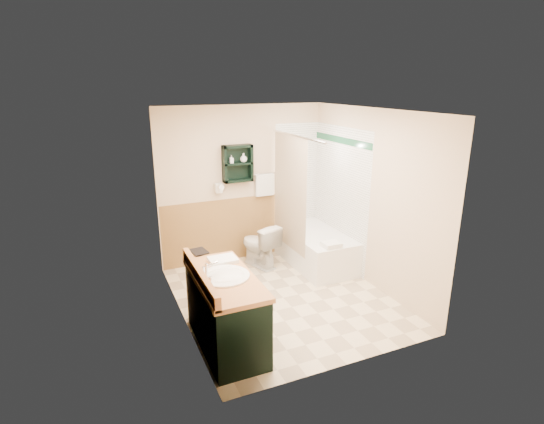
{
  "coord_description": "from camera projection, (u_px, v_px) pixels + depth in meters",
  "views": [
    {
      "loc": [
        -2.14,
        -4.5,
        2.72
      ],
      "look_at": [
        -0.07,
        0.2,
        1.13
      ],
      "focal_mm": 28.0,
      "sensor_mm": 36.0,
      "label": 1
    }
  ],
  "objects": [
    {
      "name": "floor",
      "position": [
        283.0,
        298.0,
        5.56
      ],
      "size": [
        3.0,
        3.0,
        0.0
      ],
      "primitive_type": "plane",
      "color": "beige",
      "rests_on": "ground"
    },
    {
      "name": "back_wall",
      "position": [
        242.0,
        184.0,
        6.54
      ],
      "size": [
        2.6,
        0.04,
        2.4
      ],
      "primitive_type": "cube",
      "color": "beige",
      "rests_on": "ground"
    },
    {
      "name": "left_wall",
      "position": [
        176.0,
        224.0,
        4.7
      ],
      "size": [
        0.04,
        3.0,
        2.4
      ],
      "primitive_type": "cube",
      "color": "beige",
      "rests_on": "ground"
    },
    {
      "name": "right_wall",
      "position": [
        372.0,
        199.0,
        5.72
      ],
      "size": [
        0.04,
        3.0,
        2.4
      ],
      "primitive_type": "cube",
      "color": "beige",
      "rests_on": "ground"
    },
    {
      "name": "ceiling",
      "position": [
        285.0,
        109.0,
        4.85
      ],
      "size": [
        2.6,
        3.0,
        0.04
      ],
      "primitive_type": "cube",
      "color": "white",
      "rests_on": "back_wall"
    },
    {
      "name": "wainscot_left",
      "position": [
        184.0,
        281.0,
        4.92
      ],
      "size": [
        2.98,
        2.98,
        1.0
      ],
      "primitive_type": null,
      "color": "#A97D44",
      "rests_on": "left_wall"
    },
    {
      "name": "wainscot_back",
      "position": [
        244.0,
        228.0,
        6.71
      ],
      "size": [
        2.58,
        2.58,
        1.0
      ],
      "primitive_type": null,
      "color": "#A97D44",
      "rests_on": "back_wall"
    },
    {
      "name": "mirror_frame",
      "position": [
        191.0,
        211.0,
        4.15
      ],
      "size": [
        1.3,
        1.3,
        1.0
      ],
      "primitive_type": null,
      "color": "#915F2F",
      "rests_on": "left_wall"
    },
    {
      "name": "mirror_glass",
      "position": [
        192.0,
        211.0,
        4.15
      ],
      "size": [
        1.2,
        1.2,
        0.9
      ],
      "primitive_type": null,
      "color": "white",
      "rests_on": "left_wall"
    },
    {
      "name": "tile_right",
      "position": [
        339.0,
        197.0,
        6.4
      ],
      "size": [
        1.5,
        1.5,
        2.1
      ],
      "primitive_type": null,
      "color": "white",
      "rests_on": "right_wall"
    },
    {
      "name": "tile_back",
      "position": [
        302.0,
        188.0,
        6.94
      ],
      "size": [
        0.95,
        0.95,
        2.1
      ],
      "primitive_type": null,
      "color": "white",
      "rests_on": "back_wall"
    },
    {
      "name": "tile_accent",
      "position": [
        341.0,
        140.0,
        6.15
      ],
      "size": [
        1.5,
        1.5,
        0.1
      ],
      "primitive_type": null,
      "color": "#164D2D",
      "rests_on": "right_wall"
    },
    {
      "name": "wall_shelf",
      "position": [
        238.0,
        164.0,
        6.3
      ],
      "size": [
        0.45,
        0.15,
        0.55
      ],
      "primitive_type": "cube",
      "color": "black",
      "rests_on": "back_wall"
    },
    {
      "name": "hair_dryer",
      "position": [
        219.0,
        188.0,
        6.3
      ],
      "size": [
        0.1,
        0.24,
        0.18
      ],
      "primitive_type": null,
      "color": "white",
      "rests_on": "back_wall"
    },
    {
      "name": "towel_bar",
      "position": [
        264.0,
        174.0,
        6.57
      ],
      "size": [
        0.4,
        0.06,
        0.4
      ],
      "primitive_type": null,
      "color": "white",
      "rests_on": "back_wall"
    },
    {
      "name": "curtain_rod",
      "position": [
        296.0,
        136.0,
        5.83
      ],
      "size": [
        0.03,
        1.6,
        0.03
      ],
      "primitive_type": "cylinder",
      "rotation": [
        1.57,
        0.0,
        0.0
      ],
      "color": "silver",
      "rests_on": "back_wall"
    },
    {
      "name": "shower_curtain",
      "position": [
        290.0,
        193.0,
        6.24
      ],
      "size": [
        1.05,
        1.05,
        1.7
      ],
      "primitive_type": null,
      "color": "#C2AE92",
      "rests_on": "curtain_rod"
    },
    {
      "name": "vanity",
      "position": [
        226.0,
        311.0,
        4.46
      ],
      "size": [
        0.59,
        1.26,
        0.8
      ],
      "primitive_type": "cube",
      "color": "black",
      "rests_on": "ground"
    },
    {
      "name": "bathtub",
      "position": [
        315.0,
        247.0,
        6.56
      ],
      "size": [
        0.77,
        1.5,
        0.51
      ],
      "primitive_type": "cube",
      "color": "white",
      "rests_on": "ground"
    },
    {
      "name": "toilet",
      "position": [
        259.0,
        245.0,
        6.45
      ],
      "size": [
        0.56,
        0.76,
        0.66
      ],
      "primitive_type": "imported",
      "rotation": [
        0.0,
        0.0,
        3.44
      ],
      "color": "white",
      "rests_on": "ground"
    },
    {
      "name": "counter_towel",
      "position": [
        223.0,
        260.0,
        4.7
      ],
      "size": [
        0.3,
        0.24,
        0.04
      ],
      "primitive_type": "cube",
      "color": "white",
      "rests_on": "vanity"
    },
    {
      "name": "vanity_book",
      "position": [
        191.0,
        245.0,
        4.87
      ],
      "size": [
        0.17,
        0.05,
        0.23
      ],
      "primitive_type": "imported",
      "rotation": [
        0.0,
        0.0,
        0.14
      ],
      "color": "black",
      "rests_on": "vanity"
    },
    {
      "name": "tub_towel",
      "position": [
        331.0,
        245.0,
        5.88
      ],
      "size": [
        0.25,
        0.2,
        0.07
      ],
      "primitive_type": "cube",
      "color": "white",
      "rests_on": "bathtub"
    },
    {
      "name": "soap_bottle_a",
      "position": [
        231.0,
        161.0,
        6.24
      ],
      "size": [
        0.06,
        0.12,
        0.05
      ],
      "primitive_type": "imported",
      "rotation": [
        0.0,
        0.0,
        0.05
      ],
      "color": "white",
      "rests_on": "wall_shelf"
    },
    {
      "name": "soap_bottle_b",
      "position": [
        244.0,
        159.0,
        6.31
      ],
      "size": [
        0.15,
        0.16,
        0.1
      ],
      "primitive_type": "imported",
      "rotation": [
        0.0,
        0.0,
        0.39
      ],
      "color": "white",
      "rests_on": "wall_shelf"
    }
  ]
}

